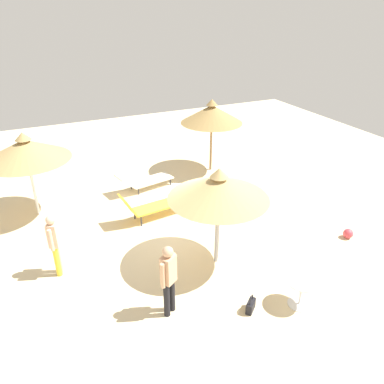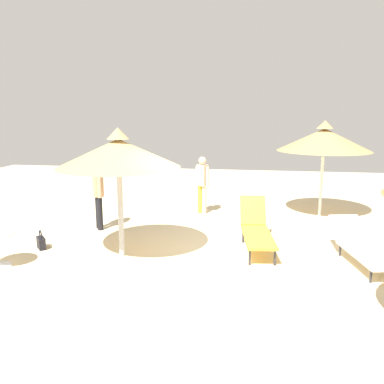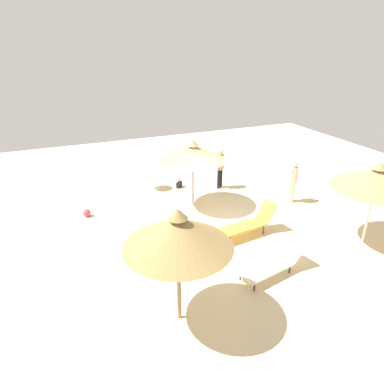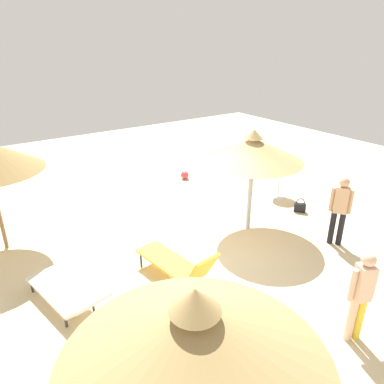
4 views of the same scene
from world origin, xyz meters
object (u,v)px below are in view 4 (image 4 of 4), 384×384
Objects in this scene: lounge_chair_front at (178,264)px; side_table_round at (279,183)px; person_standing_back at (340,207)px; handbag at (300,207)px; person_standing_edge at (361,293)px; parasol_umbrella_near_left at (253,150)px; beach_ball at (185,175)px; parasol_umbrella_far_right at (195,337)px; lounge_chair_near_right at (68,294)px.

lounge_chair_front is 2.76× the size of side_table_round.
side_table_round is at bearing -109.90° from person_standing_back.
side_table_round is (-0.28, -1.06, 0.31)m from handbag.
person_standing_edge is (2.28, 1.92, -0.05)m from person_standing_back.
parasol_umbrella_near_left is 3.22m from lounge_chair_front.
side_table_round is (-0.95, -2.62, -0.50)m from person_standing_back.
beach_ball is (-1.74, -7.41, -0.76)m from person_standing_edge.
parasol_umbrella_far_right is 1.32× the size of lounge_chair_front.
parasol_umbrella_far_right reaches higher than lounge_chair_front.
parasol_umbrella_near_left is 2.64m from handbag.
lounge_chair_front is 7.25× the size of beach_ball.
person_standing_edge is 3.92× the size of handbag.
lounge_chair_front is at bearing 9.01° from handbag.
parasol_umbrella_far_right is at bearing 36.46° from side_table_round.
lounge_chair_front is (-1.73, -3.01, -1.66)m from parasol_umbrella_far_right.
person_standing_edge is 5.59m from side_table_round.
handbag is at bearing -148.98° from parasol_umbrella_far_right.
parasol_umbrella_far_right is at bearing 41.44° from parasol_umbrella_near_left.
parasol_umbrella_far_right is 5.83m from parasol_umbrella_near_left.
lounge_chair_front is at bearing -119.88° from parasol_umbrella_far_right.
side_table_round is (-2.09, -0.92, -1.60)m from parasol_umbrella_near_left.
person_standing_back is at bearing -158.66° from parasol_umbrella_far_right.
parasol_umbrella_near_left is 1.53× the size of person_standing_back.
person_standing_back is 2.33× the size of side_table_round.
side_table_round is (-6.47, -4.78, -1.63)m from parasol_umbrella_far_right.
person_standing_back reaches higher than handbag.
side_table_round is at bearing -104.86° from handbag.
side_table_round is (-4.74, -1.76, 0.02)m from lounge_chair_front.
lounge_chair_near_right is at bearing 4.58° from parasol_umbrella_near_left.
lounge_chair_near_right is 2.94× the size of side_table_round.
handbag is 4.11m from beach_ball.
handbag is (-1.81, 0.14, -1.91)m from parasol_umbrella_near_left.
parasol_umbrella_far_right is 6.36× the size of handbag.
handbag is at bearing 75.14° from side_table_round.
beach_ball is at bearing -62.57° from side_table_round.
side_table_round is 3.25m from beach_ball.
person_standing_back is (-5.77, 1.33, 0.63)m from lounge_chair_near_right.
parasol_umbrella_near_left is at bearing -175.42° from lounge_chair_near_right.
parasol_umbrella_far_right is at bearing 60.12° from lounge_chair_front.
lounge_chair_front reaches higher than beach_ball.
person_standing_back is at bearing 95.60° from beach_ball.
parasol_umbrella_near_left is at bearing -107.37° from person_standing_edge.
person_standing_back is (-1.15, 1.71, -1.11)m from parasol_umbrella_near_left.
person_standing_edge is 2.25× the size of side_table_round.
parasol_umbrella_near_left is 2.33m from person_standing_back.
parasol_umbrella_near_left is 3.97m from person_standing_edge.
person_standing_edge is at bearing 118.49° from lounge_chair_front.
parasol_umbrella_far_right reaches higher than person_standing_back.
parasol_umbrella_near_left reaches higher than lounge_chair_near_right.
person_standing_back reaches higher than lounge_chair_front.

